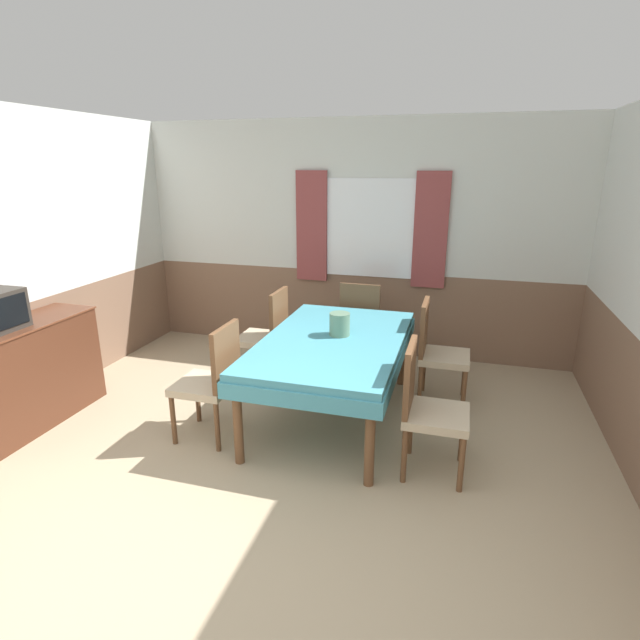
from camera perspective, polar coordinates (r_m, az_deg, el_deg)
ground_plane at (r=3.03m, az=-14.39°, el=-27.65°), size 16.00×16.00×0.00m
wall_back at (r=5.68m, az=3.81°, el=9.14°), size 5.28×0.09×2.60m
wall_left at (r=5.23m, az=-28.99°, el=6.22°), size 0.05×4.08×2.60m
dining_table at (r=4.19m, az=1.50°, el=-3.40°), size 1.16×1.92×0.73m
chair_left_near at (r=4.03m, az=-12.18°, el=-6.53°), size 0.44×0.44×0.95m
chair_head_window at (r=5.34m, az=4.78°, el=-0.18°), size 0.44×0.44×0.95m
chair_right_near at (r=3.60m, az=12.09°, el=-9.52°), size 0.44×0.44×0.95m
chair_left_far at (r=5.00m, az=-6.02°, el=-1.47°), size 0.44×0.44×0.95m
chair_right_far at (r=4.66m, az=13.22°, el=-3.27°), size 0.44×0.44×0.95m
sideboard at (r=4.84m, az=-30.39°, el=-5.29°), size 0.46×1.25×0.88m
vase at (r=4.21m, az=2.26°, el=-0.48°), size 0.17×0.17×0.19m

